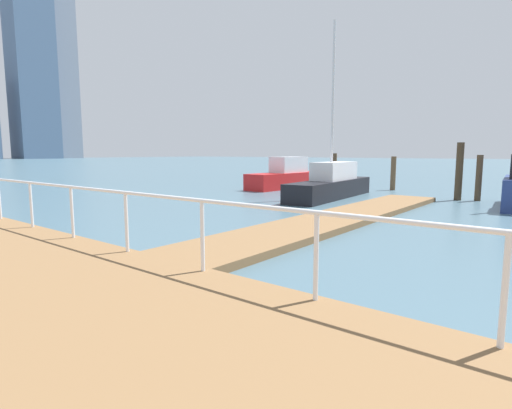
# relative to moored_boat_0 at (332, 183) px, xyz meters

# --- Properties ---
(ground_plane) EXTENTS (300.00, 300.00, 0.00)m
(ground_plane) POSITION_rel_moored_boat_0_xyz_m (-10.05, 4.74, -0.68)
(ground_plane) COLOR #476675
(floating_dock) EXTENTS (15.00, 2.00, 0.18)m
(floating_dock) POSITION_rel_moored_boat_0_xyz_m (-6.05, -3.34, -0.59)
(floating_dock) COLOR olive
(floating_dock) RESTS_ON ground_plane
(boardwalk_railing) EXTENTS (0.06, 26.72, 1.08)m
(boardwalk_railing) POSITION_rel_moored_boat_0_xyz_m (-13.20, -6.75, 0.58)
(boardwalk_railing) COLOR white
(boardwalk_railing) RESTS_ON boardwalk
(dock_piling_0) EXTENTS (0.31, 0.31, 2.59)m
(dock_piling_0) POSITION_rel_moored_boat_0_xyz_m (2.62, -4.96, 0.62)
(dock_piling_0) COLOR #473826
(dock_piling_0) RESTS_ON ground_plane
(dock_piling_1) EXTENTS (0.35, 0.35, 2.10)m
(dock_piling_1) POSITION_rel_moored_boat_0_xyz_m (4.01, 2.01, 0.37)
(dock_piling_1) COLOR brown
(dock_piling_1) RESTS_ON ground_plane
(dock_piling_2) EXTENTS (0.29, 0.29, 1.92)m
(dock_piling_2) POSITION_rel_moored_boat_0_xyz_m (5.73, -0.88, 0.28)
(dock_piling_2) COLOR brown
(dock_piling_2) RESTS_ON ground_plane
(dock_piling_3) EXTENTS (0.26, 0.26, 2.04)m
(dock_piling_3) POSITION_rel_moored_boat_0_xyz_m (2.93, -5.71, 0.34)
(dock_piling_3) COLOR brown
(dock_piling_3) RESTS_ON ground_plane
(moored_boat_0) EXTENTS (7.21, 2.06, 8.09)m
(moored_boat_0) POSITION_rel_moored_boat_0_xyz_m (0.00, 0.00, 0.00)
(moored_boat_0) COLOR black
(moored_boat_0) RESTS_ON ground_plane
(moored_boat_1) EXTENTS (5.73, 1.82, 1.89)m
(moored_boat_1) POSITION_rel_moored_boat_0_xyz_m (2.95, 4.67, 0.03)
(moored_boat_1) COLOR red
(moored_boat_1) RESTS_ON ground_plane
(skyline_tower_5) EXTENTS (14.22, 14.75, 86.46)m
(skyline_tower_5) POSITION_rel_moored_boat_0_xyz_m (49.14, 145.29, 42.55)
(skyline_tower_5) COLOR slate
(skyline_tower_5) RESTS_ON ground_plane
(skyline_tower_6) EXTENTS (10.90, 14.09, 62.80)m
(skyline_tower_6) POSITION_rel_moored_boat_0_xyz_m (61.02, 150.55, 30.72)
(skyline_tower_6) COLOR gray
(skyline_tower_6) RESTS_ON ground_plane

